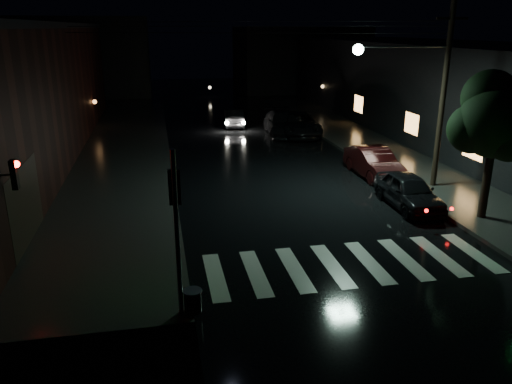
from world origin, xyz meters
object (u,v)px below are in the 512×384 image
parked_car_d (299,124)px  oncoming_car (234,118)px  parked_car_a (409,191)px  parked_car_c (283,123)px  parked_car_b (374,163)px

parked_car_d → oncoming_car: parked_car_d is taller
parked_car_a → parked_car_c: 15.22m
parked_car_c → oncoming_car: 4.50m
parked_car_a → oncoming_car: size_ratio=1.04×
parked_car_c → oncoming_car: (-2.82, 3.51, -0.13)m
parked_car_c → parked_car_b: bearing=-76.7°
parked_car_c → parked_car_d: 1.12m
parked_car_c → parked_car_d: size_ratio=0.97×
parked_car_a → parked_car_b: size_ratio=0.93×
parked_car_c → parked_car_d: parked_car_c is taller
parked_car_a → oncoming_car: (-4.19, 18.66, -0.05)m
parked_car_b → parked_car_d: size_ratio=0.79×
parked_car_b → parked_car_d: bearing=94.5°
parked_car_c → parked_car_a: bearing=-81.0°
parked_car_b → oncoming_car: bearing=107.4°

